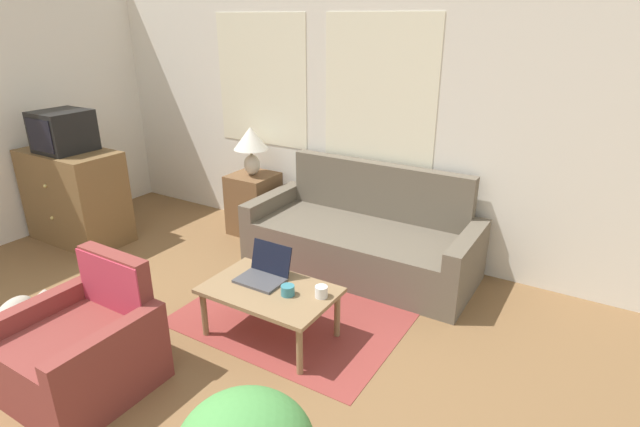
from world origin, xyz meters
name	(u,v)px	position (x,y,z in m)	size (l,w,h in m)	color
wall_back	(324,111)	(0.00, 3.61, 1.31)	(6.29, 0.06, 2.60)	white
rug	(316,296)	(0.61, 2.47, 0.00)	(1.66, 1.91, 0.01)	brown
couch	(363,240)	(0.68, 3.16, 0.27)	(2.06, 0.87, 0.92)	#665B4C
armchair	(86,350)	(-0.04, 0.84, 0.26)	(0.76, 0.76, 0.80)	brown
tv_dresser	(76,196)	(-2.08, 2.19, 0.47)	(1.02, 0.57, 0.94)	brown
television	(63,131)	(-2.08, 2.19, 1.13)	(0.45, 0.47, 0.39)	black
side_table	(254,203)	(-0.67, 3.28, 0.32)	(0.45, 0.45, 0.64)	brown
table_lamp	(251,143)	(-0.67, 3.28, 0.97)	(0.35, 0.35, 0.50)	beige
coffee_table	(270,294)	(0.61, 1.84, 0.34)	(0.92, 0.59, 0.39)	#8E704C
laptop	(264,272)	(0.49, 1.94, 0.44)	(0.33, 0.29, 0.24)	#47474C
cup_navy	(288,290)	(0.77, 1.84, 0.42)	(0.09, 0.09, 0.07)	teal
cup_yellow	(321,292)	(0.98, 1.94, 0.43)	(0.09, 0.09, 0.08)	white
cat_black	(14,313)	(-1.11, 0.95, 0.10)	(0.37, 0.59, 0.20)	#B7AD9E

